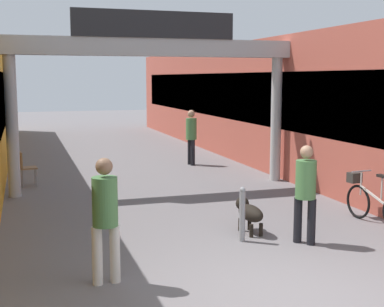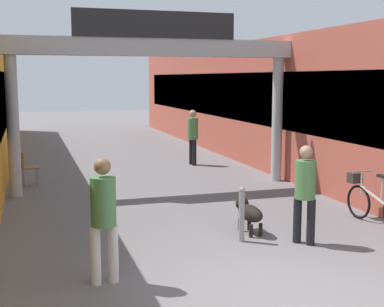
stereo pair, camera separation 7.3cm
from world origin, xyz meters
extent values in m
plane|color=slate|center=(0.00, 0.00, 0.00)|extent=(80.00, 80.00, 0.00)
cube|color=black|center=(-3.62, 11.00, 2.14)|extent=(0.04, 23.40, 1.56)
cube|color=#B25142|center=(5.10, 11.00, 1.95)|extent=(3.00, 26.00, 3.89)
cube|color=black|center=(3.62, 11.00, 2.14)|extent=(0.04, 23.40, 1.56)
cylinder|color=#B2B2B2|center=(-3.35, 7.24, 1.64)|extent=(0.28, 0.28, 3.28)
cylinder|color=#B2B2B2|center=(3.35, 7.24, 1.64)|extent=(0.28, 0.28, 3.28)
cube|color=#B2B2B2|center=(0.00, 7.24, 3.49)|extent=(7.40, 0.44, 0.42)
cube|color=#232326|center=(0.00, 7.04, 4.02)|extent=(3.96, 0.10, 0.64)
cylinder|color=black|center=(1.24, 2.12, 0.39)|extent=(0.20, 0.20, 0.77)
cylinder|color=black|center=(1.39, 1.93, 0.39)|extent=(0.20, 0.20, 0.77)
cylinder|color=#4C7F47|center=(1.31, 2.03, 1.09)|extent=(0.48, 0.48, 0.64)
sphere|color=tan|center=(1.31, 2.03, 1.55)|extent=(0.31, 0.31, 0.22)
cylinder|color=silver|center=(-1.99, 1.28, 0.40)|extent=(0.15, 0.15, 0.80)
cylinder|color=silver|center=(-2.23, 1.26, 0.40)|extent=(0.15, 0.15, 0.80)
cylinder|color=#4C7F47|center=(-2.11, 1.27, 1.13)|extent=(0.37, 0.37, 0.66)
sphere|color=#8C664C|center=(-2.11, 1.27, 1.60)|extent=(0.24, 0.24, 0.23)
cylinder|color=black|center=(1.98, 10.28, 0.41)|extent=(0.15, 0.15, 0.82)
cylinder|color=black|center=(1.95, 10.52, 0.41)|extent=(0.15, 0.15, 0.82)
cylinder|color=#4C7F47|center=(1.97, 10.40, 1.15)|extent=(0.37, 0.37, 0.67)
sphere|color=tan|center=(1.97, 10.40, 1.64)|extent=(0.25, 0.25, 0.23)
ellipsoid|color=black|center=(0.69, 2.83, 0.37)|extent=(0.37, 0.74, 0.29)
sphere|color=black|center=(0.67, 3.16, 0.47)|extent=(0.26, 0.26, 0.24)
sphere|color=white|center=(0.67, 3.05, 0.36)|extent=(0.19, 0.19, 0.17)
cylinder|color=black|center=(0.58, 3.04, 0.11)|extent=(0.07, 0.07, 0.23)
cylinder|color=black|center=(0.77, 3.06, 0.11)|extent=(0.07, 0.07, 0.23)
cylinder|color=black|center=(0.61, 2.61, 0.11)|extent=(0.07, 0.07, 0.23)
cylinder|color=black|center=(0.80, 2.63, 0.11)|extent=(0.07, 0.07, 0.23)
torus|color=black|center=(3.14, 3.15, 0.34)|extent=(0.11, 0.67, 0.67)
cube|color=beige|center=(3.18, 2.65, 0.52)|extent=(0.12, 0.94, 0.34)
cylinder|color=beige|center=(3.19, 2.53, 0.74)|extent=(0.03, 0.03, 0.42)
cube|color=black|center=(3.19, 2.53, 0.96)|extent=(0.12, 0.23, 0.05)
cylinder|color=beige|center=(3.14, 3.09, 0.72)|extent=(0.03, 0.03, 0.46)
cylinder|color=gray|center=(3.14, 3.09, 0.96)|extent=(0.46, 0.07, 0.03)
cube|color=#332D28|center=(3.13, 3.29, 0.80)|extent=(0.26, 0.22, 0.20)
cylinder|color=gray|center=(0.37, 2.46, 0.43)|extent=(0.10, 0.10, 0.86)
sphere|color=gray|center=(0.37, 2.46, 0.89)|extent=(0.10, 0.10, 0.10)
cylinder|color=gray|center=(-2.87, 8.64, 0.23)|extent=(0.03, 0.03, 0.45)
cylinder|color=gray|center=(-2.83, 8.30, 0.23)|extent=(0.03, 0.03, 0.45)
cylinder|color=gray|center=(-3.20, 8.60, 0.23)|extent=(0.03, 0.03, 0.45)
cylinder|color=gray|center=(-3.17, 8.26, 0.23)|extent=(0.03, 0.03, 0.45)
cube|color=olive|center=(-3.02, 8.45, 0.47)|extent=(0.44, 0.44, 0.04)
cube|color=olive|center=(-3.20, 8.43, 0.69)|extent=(0.08, 0.40, 0.40)
camera|label=1|loc=(-3.10, -5.67, 2.75)|focal=50.00mm
camera|label=2|loc=(-3.03, -5.69, 2.75)|focal=50.00mm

